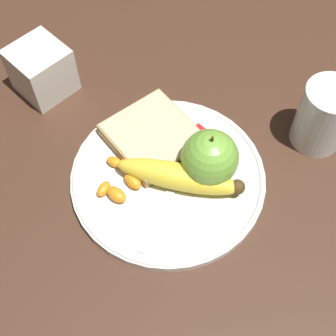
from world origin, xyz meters
TOP-DOWN VIEW (x-y plane):
  - ground_plane at (0.00, 0.00)m, footprint 3.00×3.00m
  - plate at (0.00, 0.00)m, footprint 0.28×0.28m
  - juice_glass at (0.11, 0.21)m, footprint 0.08×0.08m
  - apple at (0.04, 0.04)m, footprint 0.08×0.08m
  - banana at (0.02, 0.00)m, footprint 0.17×0.12m
  - bread_slice at (-0.06, 0.03)m, footprint 0.14×0.13m
  - fork at (0.02, -0.00)m, footprint 0.09×0.18m
  - jam_packet at (-0.00, 0.07)m, footprint 0.05×0.04m
  - orange_segment_0 at (-0.03, -0.08)m, footprint 0.03×0.02m
  - orange_segment_1 at (-0.03, -0.03)m, footprint 0.03×0.02m
  - orange_segment_2 at (-0.03, -0.04)m, footprint 0.03×0.02m
  - orange_segment_3 at (-0.07, -0.04)m, footprint 0.03×0.02m
  - orange_segment_4 at (-0.05, -0.03)m, footprint 0.03×0.02m
  - orange_segment_5 at (-0.04, -0.08)m, footprint 0.02×0.03m
  - condiment_caddy at (-0.27, -0.02)m, footprint 0.08×0.08m

SIDE VIEW (x-z plane):
  - ground_plane at x=0.00m, z-range 0.00..0.00m
  - plate at x=0.00m, z-range 0.00..0.02m
  - fork at x=0.02m, z-range 0.01..0.02m
  - orange_segment_3 at x=-0.07m, z-range 0.01..0.03m
  - orange_segment_5 at x=-0.04m, z-range 0.01..0.03m
  - orange_segment_1 at x=-0.03m, z-range 0.01..0.03m
  - orange_segment_2 at x=-0.03m, z-range 0.01..0.03m
  - orange_segment_0 at x=-0.03m, z-range 0.01..0.03m
  - orange_segment_4 at x=-0.05m, z-range 0.01..0.03m
  - jam_packet at x=0.00m, z-range 0.01..0.03m
  - bread_slice at x=-0.06m, z-range 0.01..0.03m
  - banana at x=0.02m, z-range 0.01..0.05m
  - condiment_caddy at x=-0.27m, z-range 0.00..0.08m
  - juice_glass at x=0.11m, z-range 0.00..0.10m
  - apple at x=0.04m, z-range 0.01..0.10m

